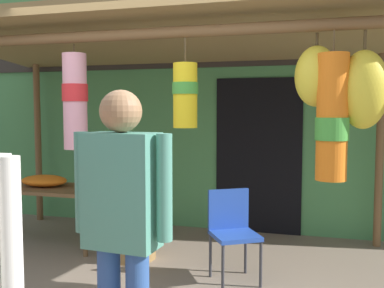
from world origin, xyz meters
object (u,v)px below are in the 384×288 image
flower_heap_on_table (45,181)px  shopper_by_bananas (122,217)px  wicker_basket_by_table (132,246)px  display_table (48,192)px  folding_chair (232,227)px

flower_heap_on_table → shopper_by_bananas: bearing=-48.1°
wicker_basket_by_table → shopper_by_bananas: (0.89, -2.13, 0.88)m
display_table → flower_heap_on_table: 0.15m
folding_chair → wicker_basket_by_table: 1.24m
flower_heap_on_table → wicker_basket_by_table: (1.21, -0.22, -0.62)m
display_table → shopper_by_bananas: (2.05, -2.33, 0.39)m
display_table → shopper_by_bananas: bearing=-48.6°
wicker_basket_by_table → shopper_by_bananas: shopper_by_bananas is taller
display_table → flower_heap_on_table: bearing=159.5°
wicker_basket_by_table → folding_chair: bearing=-14.1°
display_table → wicker_basket_by_table: 1.27m
folding_chair → wicker_basket_by_table: bearing=165.9°
wicker_basket_by_table → shopper_by_bananas: bearing=-67.3°
display_table → wicker_basket_by_table: (1.16, -0.20, -0.48)m
display_table → flower_heap_on_table: flower_heap_on_table is taller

